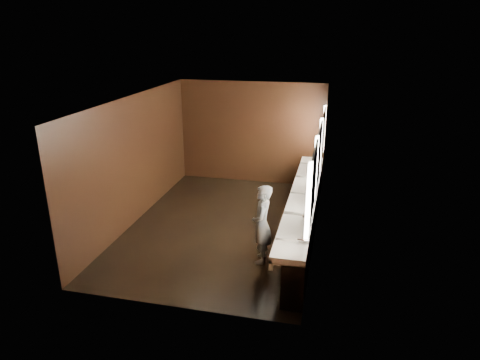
# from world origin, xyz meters

# --- Properties ---
(floor) EXTENTS (6.00, 6.00, 0.00)m
(floor) POSITION_xyz_m (0.00, 0.00, 0.00)
(floor) COLOR black
(floor) RESTS_ON ground
(ceiling) EXTENTS (4.00, 6.00, 0.02)m
(ceiling) POSITION_xyz_m (0.00, 0.00, 2.80)
(ceiling) COLOR #2D2D2B
(ceiling) RESTS_ON wall_back
(wall_back) EXTENTS (4.00, 0.02, 2.80)m
(wall_back) POSITION_xyz_m (0.00, 3.00, 1.40)
(wall_back) COLOR black
(wall_back) RESTS_ON floor
(wall_front) EXTENTS (4.00, 0.02, 2.80)m
(wall_front) POSITION_xyz_m (0.00, -3.00, 1.40)
(wall_front) COLOR black
(wall_front) RESTS_ON floor
(wall_left) EXTENTS (0.02, 6.00, 2.80)m
(wall_left) POSITION_xyz_m (-2.00, 0.00, 1.40)
(wall_left) COLOR black
(wall_left) RESTS_ON floor
(wall_right) EXTENTS (0.02, 6.00, 2.80)m
(wall_right) POSITION_xyz_m (2.00, 0.00, 1.40)
(wall_right) COLOR black
(wall_right) RESTS_ON floor
(sink_counter) EXTENTS (0.55, 5.40, 1.01)m
(sink_counter) POSITION_xyz_m (1.79, 0.00, 0.50)
(sink_counter) COLOR black
(sink_counter) RESTS_ON floor
(mirror_band) EXTENTS (0.06, 5.03, 1.15)m
(mirror_band) POSITION_xyz_m (1.98, -0.00, 1.75)
(mirror_band) COLOR white
(mirror_band) RESTS_ON wall_right
(person) EXTENTS (0.40, 0.57, 1.51)m
(person) POSITION_xyz_m (1.09, -1.28, 0.75)
(person) COLOR #96BAE0
(person) RESTS_ON floor
(trash_bin) EXTENTS (0.42, 0.42, 0.53)m
(trash_bin) POSITION_xyz_m (1.58, -0.97, 0.27)
(trash_bin) COLOR black
(trash_bin) RESTS_ON floor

